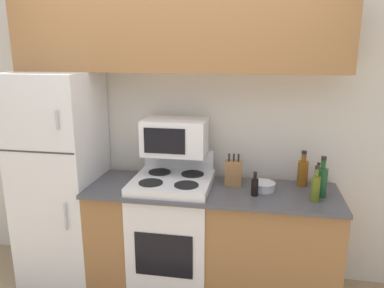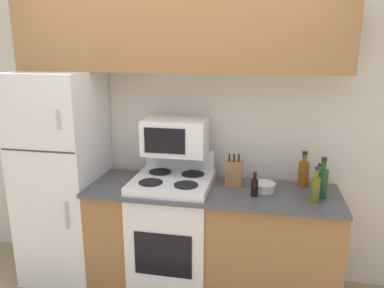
{
  "view_description": "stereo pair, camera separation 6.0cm",
  "coord_description": "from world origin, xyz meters",
  "px_view_note": "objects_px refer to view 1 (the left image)",
  "views": [
    {
      "loc": [
        0.64,
        -2.39,
        1.92
      ],
      "look_at": [
        0.16,
        0.26,
        1.24
      ],
      "focal_mm": 35.0,
      "sensor_mm": 36.0,
      "label": 1
    },
    {
      "loc": [
        0.7,
        -2.38,
        1.92
      ],
      "look_at": [
        0.16,
        0.26,
        1.24
      ],
      "focal_mm": 35.0,
      "sensor_mm": 36.0,
      "label": 2
    }
  ],
  "objects_px": {
    "bottle_olive_oil": "(315,188)",
    "bottle_wine_green": "(322,181)",
    "knife_block": "(233,173)",
    "bottle_whiskey": "(303,172)",
    "microwave": "(175,137)",
    "bowl": "(263,186)",
    "stove": "(173,232)",
    "bottle_hot_sauce": "(318,178)",
    "refrigerator": "(61,179)",
    "bottle_soy_sauce": "(255,186)"
  },
  "relations": [
    {
      "from": "bottle_olive_oil",
      "to": "bottle_wine_green",
      "type": "bearing_deg",
      "value": 60.96
    },
    {
      "from": "knife_block",
      "to": "bottle_whiskey",
      "type": "height_order",
      "value": "bottle_whiskey"
    },
    {
      "from": "microwave",
      "to": "bottle_olive_oil",
      "type": "relative_size",
      "value": 1.91
    },
    {
      "from": "bottle_whiskey",
      "to": "bowl",
      "type": "bearing_deg",
      "value": -152.16
    },
    {
      "from": "stove",
      "to": "bottle_whiskey",
      "type": "bearing_deg",
      "value": 11.06
    },
    {
      "from": "knife_block",
      "to": "bottle_wine_green",
      "type": "relative_size",
      "value": 0.85
    },
    {
      "from": "bottle_olive_oil",
      "to": "bottle_hot_sauce",
      "type": "xyz_separation_m",
      "value": [
        0.05,
        0.28,
        -0.02
      ]
    },
    {
      "from": "bottle_olive_oil",
      "to": "bottle_hot_sauce",
      "type": "bearing_deg",
      "value": 79.02
    },
    {
      "from": "bottle_wine_green",
      "to": "bottle_olive_oil",
      "type": "distance_m",
      "value": 0.12
    },
    {
      "from": "stove",
      "to": "bottle_hot_sauce",
      "type": "height_order",
      "value": "stove"
    },
    {
      "from": "refrigerator",
      "to": "bottle_olive_oil",
      "type": "bearing_deg",
      "value": -4.2
    },
    {
      "from": "microwave",
      "to": "refrigerator",
      "type": "bearing_deg",
      "value": -174.6
    },
    {
      "from": "bottle_wine_green",
      "to": "bottle_whiskey",
      "type": "bearing_deg",
      "value": 118.26
    },
    {
      "from": "bowl",
      "to": "bottle_whiskey",
      "type": "xyz_separation_m",
      "value": [
        0.3,
        0.16,
        0.07
      ]
    },
    {
      "from": "microwave",
      "to": "bottle_hot_sauce",
      "type": "height_order",
      "value": "microwave"
    },
    {
      "from": "stove",
      "to": "bottle_soy_sauce",
      "type": "relative_size",
      "value": 6.17
    },
    {
      "from": "bottle_wine_green",
      "to": "bottle_olive_oil",
      "type": "height_order",
      "value": "bottle_wine_green"
    },
    {
      "from": "refrigerator",
      "to": "bowl",
      "type": "xyz_separation_m",
      "value": [
        1.65,
        0.0,
        0.05
      ]
    },
    {
      "from": "bottle_olive_oil",
      "to": "bottle_hot_sauce",
      "type": "distance_m",
      "value": 0.29
    },
    {
      "from": "bottle_whiskey",
      "to": "knife_block",
      "type": "bearing_deg",
      "value": -171.14
    },
    {
      "from": "bottle_soy_sauce",
      "to": "bottle_hot_sauce",
      "type": "relative_size",
      "value": 0.9
    },
    {
      "from": "bottle_wine_green",
      "to": "bottle_soy_sauce",
      "type": "height_order",
      "value": "bottle_wine_green"
    },
    {
      "from": "bottle_whiskey",
      "to": "bottle_olive_oil",
      "type": "xyz_separation_m",
      "value": [
        0.06,
        -0.31,
        -0.01
      ]
    },
    {
      "from": "bottle_soy_sauce",
      "to": "stove",
      "type": "bearing_deg",
      "value": 172.69
    },
    {
      "from": "refrigerator",
      "to": "bowl",
      "type": "distance_m",
      "value": 1.65
    },
    {
      "from": "bowl",
      "to": "refrigerator",
      "type": "bearing_deg",
      "value": -179.92
    },
    {
      "from": "bottle_wine_green",
      "to": "bottle_olive_oil",
      "type": "bearing_deg",
      "value": -119.04
    },
    {
      "from": "refrigerator",
      "to": "bottle_olive_oil",
      "type": "height_order",
      "value": "refrigerator"
    },
    {
      "from": "stove",
      "to": "bottle_wine_green",
      "type": "height_order",
      "value": "bottle_wine_green"
    },
    {
      "from": "bottle_wine_green",
      "to": "bottle_olive_oil",
      "type": "relative_size",
      "value": 1.15
    },
    {
      "from": "refrigerator",
      "to": "bottle_olive_oil",
      "type": "xyz_separation_m",
      "value": [
        2.01,
        -0.15,
        0.11
      ]
    },
    {
      "from": "bowl",
      "to": "bottle_whiskey",
      "type": "height_order",
      "value": "bottle_whiskey"
    },
    {
      "from": "refrigerator",
      "to": "bowl",
      "type": "height_order",
      "value": "refrigerator"
    },
    {
      "from": "stove",
      "to": "bowl",
      "type": "xyz_separation_m",
      "value": [
        0.69,
        0.04,
        0.43
      ]
    },
    {
      "from": "microwave",
      "to": "bottle_wine_green",
      "type": "relative_size",
      "value": 1.65
    },
    {
      "from": "bottle_wine_green",
      "to": "bottle_hot_sauce",
      "type": "relative_size",
      "value": 1.5
    },
    {
      "from": "stove",
      "to": "microwave",
      "type": "distance_m",
      "value": 0.77
    },
    {
      "from": "bottle_hot_sauce",
      "to": "bottle_wine_green",
      "type": "bearing_deg",
      "value": -89.55
    },
    {
      "from": "refrigerator",
      "to": "knife_block",
      "type": "xyz_separation_m",
      "value": [
        1.42,
        0.08,
        0.11
      ]
    },
    {
      "from": "bottle_wine_green",
      "to": "bottle_whiskey",
      "type": "xyz_separation_m",
      "value": [
        -0.11,
        0.21,
        -0.01
      ]
    },
    {
      "from": "knife_block",
      "to": "bottle_soy_sauce",
      "type": "height_order",
      "value": "knife_block"
    },
    {
      "from": "bottle_wine_green",
      "to": "bottle_soy_sauce",
      "type": "distance_m",
      "value": 0.48
    },
    {
      "from": "microwave",
      "to": "bowl",
      "type": "height_order",
      "value": "microwave"
    },
    {
      "from": "refrigerator",
      "to": "knife_block",
      "type": "height_order",
      "value": "refrigerator"
    },
    {
      "from": "knife_block",
      "to": "bottle_wine_green",
      "type": "xyz_separation_m",
      "value": [
        0.64,
        -0.12,
        0.02
      ]
    },
    {
      "from": "knife_block",
      "to": "bottle_soy_sauce",
      "type": "relative_size",
      "value": 1.42
    },
    {
      "from": "microwave",
      "to": "bottle_wine_green",
      "type": "height_order",
      "value": "microwave"
    },
    {
      "from": "bottle_whiskey",
      "to": "bottle_olive_oil",
      "type": "relative_size",
      "value": 1.08
    },
    {
      "from": "refrigerator",
      "to": "stove",
      "type": "height_order",
      "value": "refrigerator"
    },
    {
      "from": "knife_block",
      "to": "bottle_hot_sauce",
      "type": "relative_size",
      "value": 1.28
    }
  ]
}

